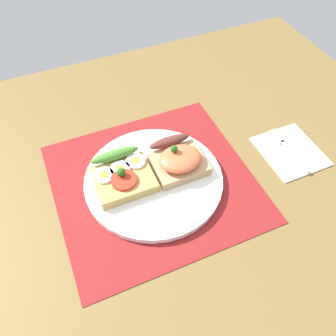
# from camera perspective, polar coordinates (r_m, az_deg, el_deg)

# --- Properties ---
(ground_plane) EXTENTS (1.20, 0.90, 0.03)m
(ground_plane) POSITION_cam_1_polar(r_m,az_deg,el_deg) (0.68, -2.33, -3.22)
(ground_plane) COLOR brown
(placemat) EXTENTS (0.37, 0.35, 0.00)m
(placemat) POSITION_cam_1_polar(r_m,az_deg,el_deg) (0.67, -2.37, -2.34)
(placemat) COLOR maroon
(placemat) RESTS_ON ground_plane
(plate) EXTENTS (0.26, 0.26, 0.01)m
(plate) POSITION_cam_1_polar(r_m,az_deg,el_deg) (0.66, -2.39, -1.95)
(plate) COLOR white
(plate) RESTS_ON placemat
(sandwich_egg_tomato) EXTENTS (0.11, 0.10, 0.04)m
(sandwich_egg_tomato) POSITION_cam_1_polar(r_m,az_deg,el_deg) (0.65, -7.59, -1.19)
(sandwich_egg_tomato) COLOR tan
(sandwich_egg_tomato) RESTS_ON plate
(sandwich_salmon) EXTENTS (0.10, 0.10, 0.06)m
(sandwich_salmon) POSITION_cam_1_polar(r_m,az_deg,el_deg) (0.66, 1.67, 1.52)
(sandwich_salmon) COLOR tan
(sandwich_salmon) RESTS_ON plate
(napkin) EXTENTS (0.12, 0.13, 0.01)m
(napkin) POSITION_cam_1_polar(r_m,az_deg,el_deg) (0.76, 19.58, 2.69)
(napkin) COLOR white
(napkin) RESTS_ON ground_plane
(fork) EXTENTS (0.02, 0.13, 0.00)m
(fork) POSITION_cam_1_polar(r_m,az_deg,el_deg) (0.76, 19.27, 3.09)
(fork) COLOR #B7B7BC
(fork) RESTS_ON napkin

